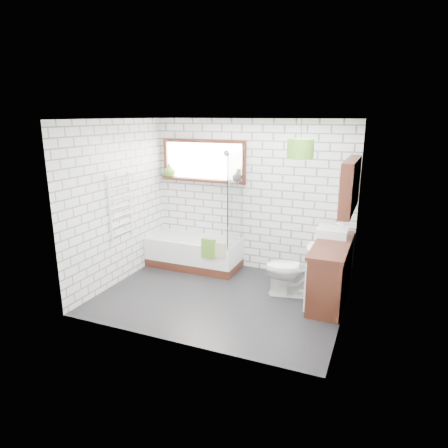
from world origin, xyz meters
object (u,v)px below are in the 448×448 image
at_px(bathtub, 194,252).
at_px(basin, 332,232).
at_px(toilet, 292,270).
at_px(vanity, 331,271).
at_px(pendant, 300,149).

distance_m(bathtub, basin, 2.39).
bearing_deg(toilet, vanity, 88.22).
distance_m(vanity, basin, 0.59).
relative_size(bathtub, vanity, 1.08).
distance_m(vanity, pendant, 1.78).
bearing_deg(basin, vanity, -79.67).
relative_size(vanity, basin, 3.40).
height_order(basin, toilet, basin).
height_order(vanity, basin, basin).
relative_size(vanity, pendant, 3.96).
relative_size(bathtub, toilet, 2.00).
bearing_deg(toilet, bathtub, -116.06).
xyz_separation_m(vanity, pendant, (-0.55, 0.14, 1.68)).
bearing_deg(pendant, bathtub, 172.01).
distance_m(basin, pendant, 1.31).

